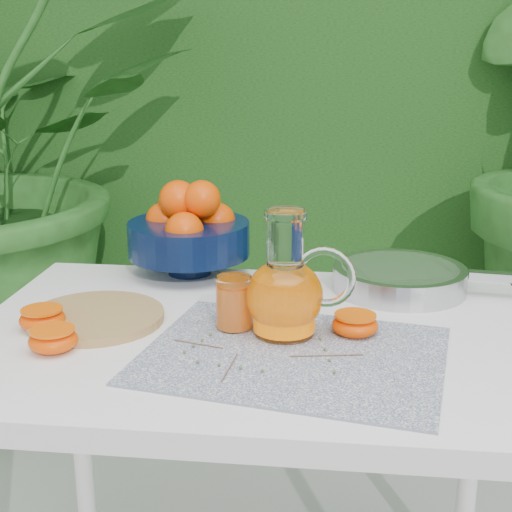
# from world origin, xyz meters

# --- Properties ---
(hedge_backdrop) EXTENTS (8.00, 1.65, 2.50)m
(hedge_backdrop) POSITION_xyz_m (0.06, 2.06, 1.19)
(hedge_backdrop) COLOR #174413
(hedge_backdrop) RESTS_ON ground
(white_table) EXTENTS (1.00, 0.70, 0.75)m
(white_table) POSITION_xyz_m (0.04, -0.00, 0.67)
(white_table) COLOR white
(white_table) RESTS_ON ground
(placemat) EXTENTS (0.53, 0.45, 0.00)m
(placemat) POSITION_xyz_m (0.12, -0.10, 0.75)
(placemat) COLOR #0C1B48
(placemat) RESTS_ON white_table
(cutting_board) EXTENTS (0.28, 0.28, 0.02)m
(cutting_board) POSITION_xyz_m (-0.24, 0.01, 0.76)
(cutting_board) COLOR #9E7E47
(cutting_board) RESTS_ON white_table
(fruit_bowl) EXTENTS (0.28, 0.28, 0.21)m
(fruit_bowl) POSITION_xyz_m (-0.13, 0.31, 0.84)
(fruit_bowl) COLOR black
(fruit_bowl) RESTS_ON white_table
(juice_pitcher) EXTENTS (0.20, 0.15, 0.22)m
(juice_pitcher) POSITION_xyz_m (0.10, -0.02, 0.83)
(juice_pitcher) COLOR white
(juice_pitcher) RESTS_ON white_table
(juice_tumbler) EXTENTS (0.06, 0.06, 0.09)m
(juice_tumbler) POSITION_xyz_m (0.01, 0.00, 0.80)
(juice_tumbler) COLOR white
(juice_tumbler) RESTS_ON white_table
(saute_pan) EXTENTS (0.48, 0.30, 0.05)m
(saute_pan) POSITION_xyz_m (0.31, 0.25, 0.78)
(saute_pan) COLOR #B1B0B5
(saute_pan) RESTS_ON white_table
(orange_halves) EXTENTS (0.64, 0.22, 0.04)m
(orange_halves) POSITION_xyz_m (-0.13, -0.05, 0.77)
(orange_halves) COLOR #F65002
(orange_halves) RESTS_ON white_table
(thyme_sprigs) EXTENTS (0.31, 0.18, 0.01)m
(thyme_sprigs) POSITION_xyz_m (0.06, -0.11, 0.76)
(thyme_sprigs) COLOR brown
(thyme_sprigs) RESTS_ON white_table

